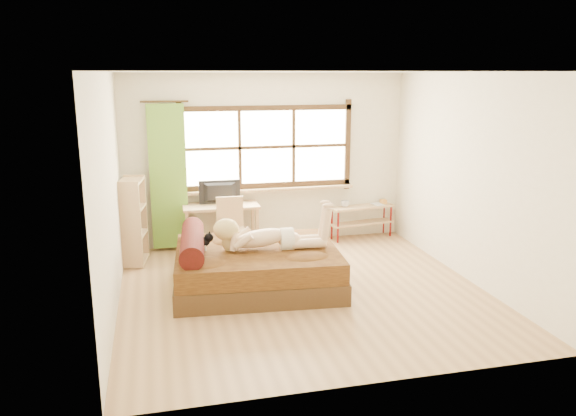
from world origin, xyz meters
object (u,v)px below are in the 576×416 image
object	(u,v)px
bed	(253,266)
kitten	(199,241)
pipe_shelf	(362,214)
bookshelf	(133,221)
desk	(221,211)
woman	(269,225)
chair	(231,224)

from	to	relation	value
bed	kitten	world-z (taller)	bed
kitten	pipe_shelf	world-z (taller)	kitten
kitten	bookshelf	xyz separation A→B (m)	(-0.83, 1.23, -0.01)
kitten	desk	bearing A→B (deg)	78.09
kitten	desk	distance (m)	1.63
bed	kitten	bearing A→B (deg)	176.55
woman	desk	size ratio (longest dim) A/B	1.25
bed	desk	world-z (taller)	bed
kitten	chair	xyz separation A→B (m)	(0.57, 1.20, -0.14)
desk	bookshelf	bearing A→B (deg)	-164.58
bed	chair	xyz separation A→B (m)	(-0.10, 1.29, 0.22)
bed	bookshelf	size ratio (longest dim) A/B	1.76
chair	bookshelf	distance (m)	1.40
woman	desk	xyz separation A→B (m)	(-0.40, 1.71, -0.20)
bed	woman	xyz separation A→B (m)	(0.20, -0.05, 0.55)
woman	bookshelf	distance (m)	2.19
chair	kitten	bearing A→B (deg)	-114.61
desk	bookshelf	xyz separation A→B (m)	(-1.29, -0.34, 0.01)
bed	chair	world-z (taller)	chair
kitten	chair	world-z (taller)	chair
desk	woman	bearing A→B (deg)	-75.97
woman	chair	bearing A→B (deg)	107.36
woman	kitten	distance (m)	0.90
kitten	pipe_shelf	bearing A→B (deg)	35.46
desk	kitten	bearing A→B (deg)	-105.84
woman	bed	bearing A→B (deg)	169.61
bookshelf	desk	bearing A→B (deg)	23.52
chair	pipe_shelf	bearing A→B (deg)	12.97
kitten	pipe_shelf	xyz separation A→B (m)	(2.83, 1.69, -0.24)
pipe_shelf	bookshelf	size ratio (longest dim) A/B	0.90
kitten	desk	size ratio (longest dim) A/B	0.27
kitten	bookshelf	world-z (taller)	bookshelf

